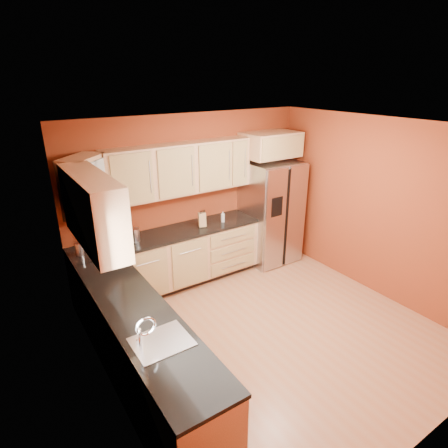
{
  "coord_description": "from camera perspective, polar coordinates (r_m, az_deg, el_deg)",
  "views": [
    {
      "loc": [
        -2.71,
        -3.04,
        3.12
      ],
      "look_at": [
        -0.1,
        0.9,
        1.23
      ],
      "focal_mm": 30.0,
      "sensor_mm": 36.0,
      "label": 1
    }
  ],
  "objects": [
    {
      "name": "canister_right",
      "position": [
        5.41,
        -13.34,
        -1.66
      ],
      "size": [
        0.15,
        0.15,
        0.2
      ],
      "primitive_type": "cylinder",
      "rotation": [
        0.0,
        0.0,
        0.32
      ],
      "color": "silver",
      "rests_on": "countertop_back"
    },
    {
      "name": "ceiling",
      "position": [
        4.1,
        8.4,
        14.34
      ],
      "size": [
        4.0,
        4.0,
        0.0
      ],
      "primitive_type": "plane",
      "color": "silver",
      "rests_on": "wall_back"
    },
    {
      "name": "upper_cabinets_back",
      "position": [
        5.61,
        -6.64,
        8.34
      ],
      "size": [
        2.3,
        0.33,
        0.75
      ],
      "primitive_type": "cube",
      "color": "#AD7E54",
      "rests_on": "wall_back"
    },
    {
      "name": "wine_bottle_a",
      "position": [
        5.3,
        -17.33,
        -1.65
      ],
      "size": [
        0.1,
        0.1,
        0.35
      ],
      "primitive_type": null,
      "rotation": [
        0.0,
        0.0,
        -0.33
      ],
      "color": "black",
      "rests_on": "countertop_back"
    },
    {
      "name": "sink_faucet",
      "position": [
        3.42,
        -9.64,
        -15.38
      ],
      "size": [
        0.5,
        0.42,
        0.3
      ],
      "primitive_type": null,
      "color": "silver",
      "rests_on": "countertop_left"
    },
    {
      "name": "window",
      "position": [
        3.07,
        -15.2,
        -9.75
      ],
      "size": [
        0.03,
        0.9,
        1.0
      ],
      "primitive_type": "cube",
      "color": "white",
      "rests_on": "wall_left"
    },
    {
      "name": "wall_right",
      "position": [
        5.89,
        22.45,
        2.14
      ],
      "size": [
        0.04,
        4.0,
        2.6
      ],
      "primitive_type": "cube",
      "color": "maroon",
      "rests_on": "floor"
    },
    {
      "name": "canister_left",
      "position": [
        5.23,
        -21.16,
        -3.56
      ],
      "size": [
        0.14,
        0.14,
        0.17
      ],
      "primitive_type": "cylinder",
      "rotation": [
        0.0,
        0.0,
        -0.41
      ],
      "color": "silver",
      "rests_on": "countertop_back"
    },
    {
      "name": "wine_bottle_b",
      "position": [
        5.34,
        -14.48,
        -1.51
      ],
      "size": [
        0.08,
        0.08,
        0.3
      ],
      "primitive_type": null,
      "rotation": [
        0.0,
        0.0,
        0.31
      ],
      "color": "black",
      "rests_on": "countertop_back"
    },
    {
      "name": "knife_block",
      "position": [
        5.8,
        -3.35,
        0.66
      ],
      "size": [
        0.14,
        0.13,
        0.22
      ],
      "primitive_type": "cube",
      "rotation": [
        0.0,
        0.0,
        -0.34
      ],
      "color": "#AB8453",
      "rests_on": "countertop_back"
    },
    {
      "name": "wall_back",
      "position": [
        6.0,
        -5.02,
        4.09
      ],
      "size": [
        4.0,
        0.04,
        2.6
      ],
      "primitive_type": "cube",
      "color": "maroon",
      "rests_on": "floor"
    },
    {
      "name": "corner_upper_cabinet",
      "position": [
        4.99,
        -20.42,
        5.41
      ],
      "size": [
        0.67,
        0.67,
        0.75
      ],
      "primitive_type": "cube",
      "rotation": [
        0.0,
        0.0,
        0.79
      ],
      "color": "#AD7E54",
      "rests_on": "wall_back"
    },
    {
      "name": "over_fridge_cabinet",
      "position": [
        6.33,
        7.11,
        11.93
      ],
      "size": [
        0.92,
        0.6,
        0.4
      ],
      "primitive_type": "cube",
      "color": "#AD7E54",
      "rests_on": "wall_back"
    },
    {
      "name": "upper_cabinets_left",
      "position": [
        4.07,
        -19.36,
        2.03
      ],
      "size": [
        0.33,
        1.35,
        0.75
      ],
      "primitive_type": "cube",
      "color": "#AD7E54",
      "rests_on": "wall_left"
    },
    {
      "name": "countertop_left",
      "position": [
        3.9,
        -12.62,
        -13.49
      ],
      "size": [
        0.62,
        2.8,
        0.04
      ],
      "primitive_type": "cube",
      "color": "black",
      "rests_on": "base_cabinets_left"
    },
    {
      "name": "floor",
      "position": [
        5.13,
        6.76,
        -15.82
      ],
      "size": [
        4.0,
        4.0,
        0.0
      ],
      "primitive_type": "plane",
      "color": "#AA6742",
      "rests_on": "ground"
    },
    {
      "name": "base_cabinets_left",
      "position": [
        4.17,
        -12.21,
        -18.71
      ],
      "size": [
        0.6,
        2.8,
        0.88
      ],
      "primitive_type": "cube",
      "color": "#AD7E54",
      "rests_on": "floor"
    },
    {
      "name": "base_cabinets_back",
      "position": [
        5.85,
        -8.06,
        -5.65
      ],
      "size": [
        2.9,
        0.6,
        0.88
      ],
      "primitive_type": "cube",
      "color": "#AD7E54",
      "rests_on": "floor"
    },
    {
      "name": "wall_left",
      "position": [
        3.61,
        -17.77,
        -9.59
      ],
      "size": [
        0.04,
        4.0,
        2.6
      ],
      "primitive_type": "cube",
      "color": "maroon",
      "rests_on": "floor"
    },
    {
      "name": "wall_front",
      "position": [
        3.42,
        30.46,
        -13.69
      ],
      "size": [
        4.0,
        0.04,
        2.6
      ],
      "primitive_type": "cube",
      "color": "maroon",
      "rests_on": "floor"
    },
    {
      "name": "soap_dispenser",
      "position": [
        5.97,
        -0.18,
        1.09
      ],
      "size": [
        0.06,
        0.06,
        0.17
      ],
      "primitive_type": "cylinder",
      "rotation": [
        0.0,
        0.0,
        -0.0
      ],
      "color": "silver",
      "rests_on": "countertop_back"
    },
    {
      "name": "countertop_back",
      "position": [
        5.65,
        -8.26,
        -1.54
      ],
      "size": [
        2.9,
        0.62,
        0.04
      ],
      "primitive_type": "cube",
      "color": "black",
      "rests_on": "base_cabinets_back"
    },
    {
      "name": "refrigerator",
      "position": [
        6.57,
        7.07,
        1.82
      ],
      "size": [
        0.9,
        0.75,
        1.78
      ],
      "primitive_type": "cube",
      "color": "silver",
      "rests_on": "floor"
    }
  ]
}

